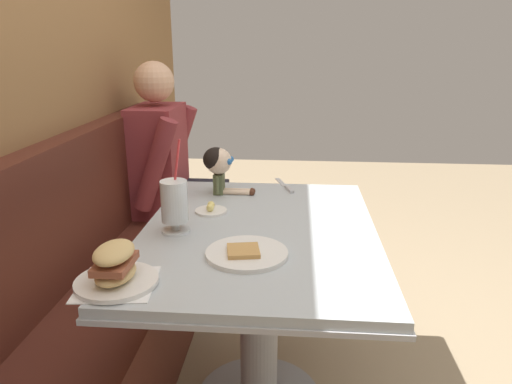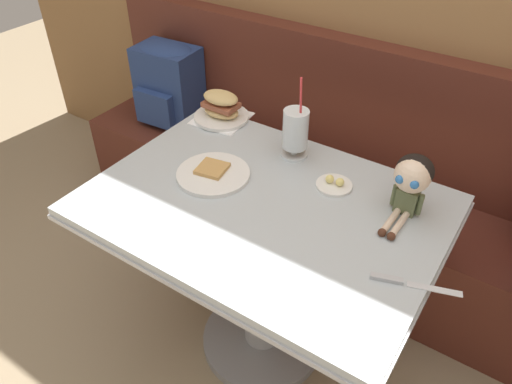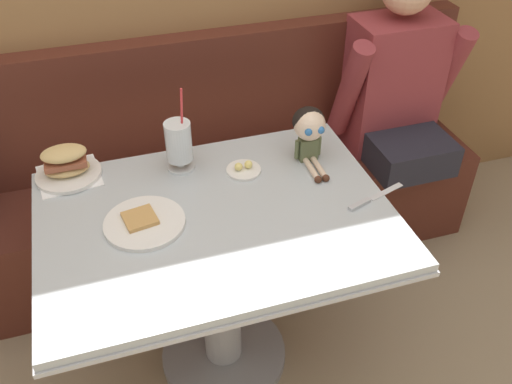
% 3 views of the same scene
% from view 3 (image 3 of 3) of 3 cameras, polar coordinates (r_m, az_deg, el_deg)
% --- Properties ---
extents(booth_bench, '(2.60, 0.48, 1.00)m').
position_cam_3_polar(booth_bench, '(2.49, -7.28, -0.55)').
color(booth_bench, '#512319').
rests_on(booth_bench, ground).
extents(diner_table, '(1.11, 0.81, 0.74)m').
position_cam_3_polar(diner_table, '(1.88, -3.86, -6.87)').
color(diner_table, '#B2BCC1').
rests_on(diner_table, ground).
extents(toast_plate, '(0.25, 0.25, 0.03)m').
position_cam_3_polar(toast_plate, '(1.74, -11.36, -3.05)').
color(toast_plate, white).
rests_on(toast_plate, diner_table).
extents(milkshake_glass, '(0.10, 0.10, 0.32)m').
position_cam_3_polar(milkshake_glass, '(1.90, -7.90, 4.94)').
color(milkshake_glass, silver).
rests_on(milkshake_glass, diner_table).
extents(sandwich_plate, '(0.22, 0.22, 0.12)m').
position_cam_3_polar(sandwich_plate, '(1.98, -18.80, 2.62)').
color(sandwich_plate, white).
rests_on(sandwich_plate, diner_table).
extents(butter_saucer, '(0.12, 0.12, 0.04)m').
position_cam_3_polar(butter_saucer, '(1.92, -1.27, 2.36)').
color(butter_saucer, white).
rests_on(butter_saucer, diner_table).
extents(butter_knife, '(0.23, 0.09, 0.01)m').
position_cam_3_polar(butter_knife, '(1.83, 11.27, -0.88)').
color(butter_knife, silver).
rests_on(butter_knife, diner_table).
extents(seated_doll, '(0.11, 0.22, 0.20)m').
position_cam_3_polar(seated_doll, '(1.93, 5.47, 6.57)').
color(seated_doll, '#5B6642').
rests_on(seated_doll, diner_table).
extents(diner_patron, '(0.55, 0.48, 0.81)m').
position_cam_3_polar(diner_patron, '(2.52, 14.14, 10.36)').
color(diner_patron, maroon).
rests_on(diner_patron, booth_bench).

